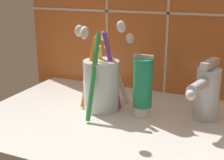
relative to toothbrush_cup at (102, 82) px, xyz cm
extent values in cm
cube|color=silver|center=(7.50, -3.03, -6.68)|extent=(58.42, 36.92, 2.00)
cube|color=beige|center=(7.50, 14.83, 12.47)|extent=(68.42, 0.24, 0.50)
cylinder|color=silver|center=(-0.03, -0.06, -0.66)|extent=(7.07, 7.07, 10.03)
cylinder|color=purple|center=(2.05, 0.56, 2.30)|extent=(3.94, 1.95, 15.33)
ellipsoid|color=white|center=(3.67, 1.04, 10.96)|extent=(2.36, 1.84, 2.48)
cylinder|color=white|center=(2.12, 2.99, 0.90)|extent=(4.16, 5.35, 12.70)
ellipsoid|color=white|center=(3.83, 5.41, 8.10)|extent=(2.45, 2.71, 2.68)
cylinder|color=yellow|center=(-1.57, 3.12, 0.91)|extent=(2.75, 6.19, 12.73)
ellipsoid|color=white|center=(-2.52, 6.10, 8.10)|extent=(1.98, 2.71, 2.69)
cylinder|color=orange|center=(-2.28, -0.86, 1.85)|extent=(3.99, 1.93, 14.44)
ellipsoid|color=white|center=(-3.95, -1.33, 10.05)|extent=(2.38, 1.83, 2.50)
cylinder|color=green|center=(0.25, -3.98, 2.27)|extent=(1.56, 7.08, 15.43)
ellipsoid|color=white|center=(0.58, -7.48, 10.83)|extent=(1.52, 2.51, 2.68)
cylinder|color=white|center=(8.53, -0.06, -4.67)|extent=(3.04, 3.04, 2.02)
cylinder|color=#1E8C60|center=(8.53, -0.06, 0.94)|extent=(3.57, 3.57, 9.20)
cube|color=silver|center=(8.53, -0.06, 5.94)|extent=(3.75, 0.36, 0.80)
cylinder|color=silver|center=(19.79, 3.54, -0.85)|extent=(4.41, 4.41, 9.66)
cylinder|color=silver|center=(18.90, -0.06, 1.86)|extent=(3.69, 7.67, 1.98)
sphere|color=silver|center=(18.02, -3.66, 1.20)|extent=(1.85, 1.85, 1.85)
cube|color=silver|center=(19.79, 3.54, 4.98)|extent=(2.79, 6.16, 1.20)
camera|label=1|loc=(25.61, -52.70, 18.53)|focal=50.00mm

